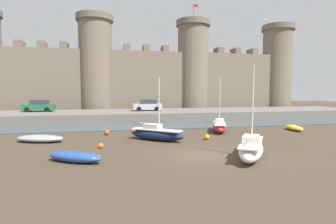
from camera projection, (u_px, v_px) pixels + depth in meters
ground_plane at (201, 155)px, 17.37m from camera, size 160.00×160.00×0.00m
water_channel at (164, 126)px, 30.71m from camera, size 80.00×4.50×0.10m
quay_road at (154, 115)px, 37.74m from camera, size 63.69×10.00×1.37m
castle at (146, 74)px, 46.37m from camera, size 57.84×6.16×19.87m
rowboat_foreground_left at (40, 138)px, 21.61m from camera, size 4.26×2.69×0.60m
rowboat_near_channel_right at (75, 157)px, 15.53m from camera, size 3.65×2.72×0.63m
sailboat_foreground_right at (251, 148)px, 16.44m from camera, size 4.10×5.21×5.86m
sailboat_midflat_centre at (156, 134)px, 22.33m from camera, size 4.74×4.29×5.36m
rowboat_midflat_left at (294, 128)px, 27.90m from camera, size 1.49×3.11×0.57m
sailboat_near_channel_left at (219, 126)px, 26.96m from camera, size 2.80×4.76×5.65m
mooring_buoy_off_centre at (134, 131)px, 26.18m from camera, size 0.51×0.51×0.51m
mooring_buoy_mid_mud at (101, 146)px, 19.28m from camera, size 0.38×0.38×0.38m
mooring_buoy_near_channel at (107, 132)px, 25.04m from camera, size 0.50×0.50×0.50m
mooring_buoy_near_shore at (207, 137)px, 22.61m from camera, size 0.47×0.47×0.47m
car_quay_centre_west at (39, 106)px, 36.15m from camera, size 4.14×1.96×1.62m
car_quay_west at (148, 105)px, 37.80m from camera, size 4.14×1.96×1.62m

